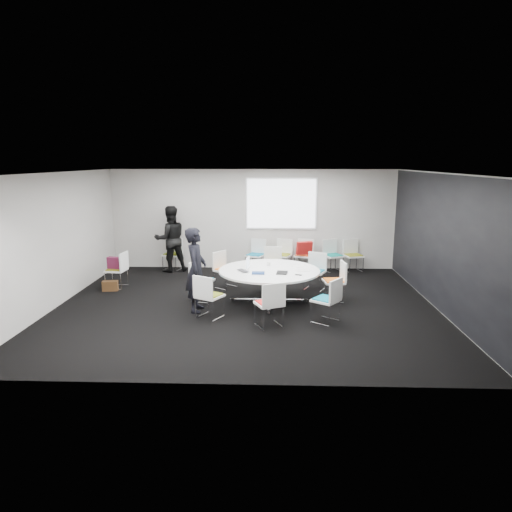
{
  "coord_description": "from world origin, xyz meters",
  "views": [
    {
      "loc": [
        0.54,
        -9.3,
        3.05
      ],
      "look_at": [
        0.2,
        0.4,
        1.0
      ],
      "focal_mm": 32.0,
      "sensor_mm": 36.0,
      "label": 1
    }
  ],
  "objects_px": {
    "chair_back_b": "(282,261)",
    "chair_spare_left": "(117,277)",
    "chair_ring_c": "(271,271)",
    "chair_ring_g": "(269,313)",
    "chair_ring_b": "(315,279)",
    "person_back": "(170,239)",
    "chair_back_e": "(353,262)",
    "conference_table": "(269,278)",
    "chair_back_d": "(333,262)",
    "maroon_bag": "(116,263)",
    "cup": "(268,264)",
    "chair_ring_e": "(202,288)",
    "person_main": "(196,270)",
    "chair_ring_d": "(225,277)",
    "chair_back_c": "(304,261)",
    "chair_back_a": "(256,261)",
    "laptop": "(245,271)",
    "chair_person_back": "(173,260)",
    "chair_ring_a": "(334,289)",
    "brown_bag": "(110,286)",
    "chair_ring_h": "(326,308)",
    "chair_ring_f": "(209,304)"
  },
  "relations": [
    {
      "from": "chair_back_c",
      "to": "cup",
      "type": "height_order",
      "value": "chair_back_c"
    },
    {
      "from": "chair_ring_a",
      "to": "chair_back_e",
      "type": "bearing_deg",
      "value": -24.47
    },
    {
      "from": "person_back",
      "to": "chair_person_back",
      "type": "bearing_deg",
      "value": -116.09
    },
    {
      "from": "chair_ring_b",
      "to": "laptop",
      "type": "distance_m",
      "value": 2.03
    },
    {
      "from": "chair_ring_g",
      "to": "laptop",
      "type": "height_order",
      "value": "chair_ring_g"
    },
    {
      "from": "conference_table",
      "to": "chair_ring_c",
      "type": "bearing_deg",
      "value": 88.46
    },
    {
      "from": "chair_person_back",
      "to": "cup",
      "type": "relative_size",
      "value": 9.78
    },
    {
      "from": "conference_table",
      "to": "chair_ring_e",
      "type": "height_order",
      "value": "chair_ring_e"
    },
    {
      "from": "conference_table",
      "to": "person_back",
      "type": "bearing_deg",
      "value": 135.04
    },
    {
      "from": "chair_ring_a",
      "to": "chair_spare_left",
      "type": "distance_m",
      "value": 5.19
    },
    {
      "from": "chair_spare_left",
      "to": "cup",
      "type": "relative_size",
      "value": 9.78
    },
    {
      "from": "chair_ring_c",
      "to": "person_back",
      "type": "bearing_deg",
      "value": -10.53
    },
    {
      "from": "chair_ring_d",
      "to": "chair_ring_g",
      "type": "distance_m",
      "value": 2.83
    },
    {
      "from": "chair_back_a",
      "to": "laptop",
      "type": "bearing_deg",
      "value": 111.39
    },
    {
      "from": "chair_ring_e",
      "to": "chair_back_b",
      "type": "xyz_separation_m",
      "value": [
        1.83,
        2.81,
        0.0
      ]
    },
    {
      "from": "chair_back_b",
      "to": "chair_spare_left",
      "type": "bearing_deg",
      "value": 44.83
    },
    {
      "from": "chair_ring_d",
      "to": "chair_back_c",
      "type": "height_order",
      "value": "same"
    },
    {
      "from": "chair_ring_e",
      "to": "chair_back_e",
      "type": "distance_m",
      "value": 4.74
    },
    {
      "from": "person_back",
      "to": "chair_back_d",
      "type": "bearing_deg",
      "value": 157.11
    },
    {
      "from": "chair_back_a",
      "to": "laptop",
      "type": "distance_m",
      "value": 3.06
    },
    {
      "from": "chair_back_a",
      "to": "laptop",
      "type": "xyz_separation_m",
      "value": [
        -0.12,
        -3.02,
        0.47
      ]
    },
    {
      "from": "chair_ring_c",
      "to": "person_back",
      "type": "xyz_separation_m",
      "value": [
        -2.79,
        1.05,
        0.64
      ]
    },
    {
      "from": "chair_ring_d",
      "to": "person_main",
      "type": "bearing_deg",
      "value": 23.71
    },
    {
      "from": "chair_spare_left",
      "to": "person_main",
      "type": "distance_m",
      "value": 2.81
    },
    {
      "from": "chair_ring_h",
      "to": "chair_ring_b",
      "type": "bearing_deg",
      "value": 37.27
    },
    {
      "from": "person_main",
      "to": "chair_ring_g",
      "type": "bearing_deg",
      "value": -119.6
    },
    {
      "from": "cup",
      "to": "brown_bag",
      "type": "relative_size",
      "value": 0.25
    },
    {
      "from": "chair_ring_b",
      "to": "chair_ring_e",
      "type": "bearing_deg",
      "value": 44.12
    },
    {
      "from": "chair_back_d",
      "to": "person_back",
      "type": "relative_size",
      "value": 0.48
    },
    {
      "from": "chair_ring_c",
      "to": "chair_ring_e",
      "type": "xyz_separation_m",
      "value": [
        -1.53,
        -1.62,
        0.0
      ]
    },
    {
      "from": "chair_ring_c",
      "to": "chair_spare_left",
      "type": "bearing_deg",
      "value": 20.24
    },
    {
      "from": "chair_ring_b",
      "to": "person_back",
      "type": "bearing_deg",
      "value": -0.42
    },
    {
      "from": "chair_ring_a",
      "to": "chair_ring_f",
      "type": "xyz_separation_m",
      "value": [
        -2.59,
        -1.2,
        0.0
      ]
    },
    {
      "from": "chair_person_back",
      "to": "person_main",
      "type": "relative_size",
      "value": 0.51
    },
    {
      "from": "chair_back_e",
      "to": "maroon_bag",
      "type": "xyz_separation_m",
      "value": [
        -6.02,
        -1.88,
        0.34
      ]
    },
    {
      "from": "chair_ring_c",
      "to": "chair_ring_g",
      "type": "height_order",
      "value": "same"
    },
    {
      "from": "chair_ring_a",
      "to": "maroon_bag",
      "type": "distance_m",
      "value": 5.22
    },
    {
      "from": "chair_ring_b",
      "to": "person_main",
      "type": "height_order",
      "value": "person_main"
    },
    {
      "from": "chair_back_b",
      "to": "chair_back_c",
      "type": "relative_size",
      "value": 1.0
    },
    {
      "from": "chair_back_d",
      "to": "brown_bag",
      "type": "xyz_separation_m",
      "value": [
        -5.54,
        -2.13,
        -0.16
      ]
    },
    {
      "from": "chair_back_d",
      "to": "brown_bag",
      "type": "bearing_deg",
      "value": -3.35
    },
    {
      "from": "chair_ring_b",
      "to": "chair_back_e",
      "type": "bearing_deg",
      "value": -99.29
    },
    {
      "from": "chair_back_d",
      "to": "maroon_bag",
      "type": "bearing_deg",
      "value": -5.59
    },
    {
      "from": "chair_ring_b",
      "to": "chair_back_b",
      "type": "xyz_separation_m",
      "value": [
        -0.73,
        1.87,
        0.0
      ]
    },
    {
      "from": "conference_table",
      "to": "chair_back_b",
      "type": "distance_m",
      "value": 2.92
    },
    {
      "from": "cup",
      "to": "brown_bag",
      "type": "bearing_deg",
      "value": 174.42
    },
    {
      "from": "chair_back_d",
      "to": "maroon_bag",
      "type": "xyz_separation_m",
      "value": [
        -5.46,
        -1.86,
        0.34
      ]
    },
    {
      "from": "chair_ring_c",
      "to": "laptop",
      "type": "bearing_deg",
      "value": 82.99
    },
    {
      "from": "chair_back_c",
      "to": "person_main",
      "type": "bearing_deg",
      "value": 75.31
    },
    {
      "from": "chair_back_b",
      "to": "chair_spare_left",
      "type": "distance_m",
      "value": 4.44
    }
  ]
}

